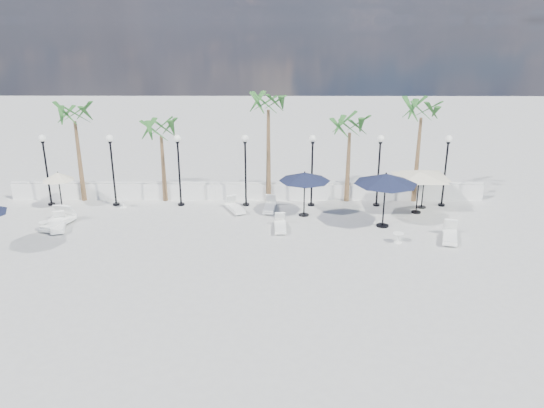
{
  "coord_description": "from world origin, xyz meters",
  "views": [
    {
      "loc": [
        1.56,
        -20.39,
        9.43
      ],
      "look_at": [
        1.42,
        2.4,
        1.5
      ],
      "focal_mm": 35.0,
      "sensor_mm": 36.0,
      "label": 1
    }
  ],
  "objects_px": {
    "lounger_0": "(59,225)",
    "parasol_navy_mid": "(305,177)",
    "lounger_2": "(56,220)",
    "lounger_6": "(450,235)",
    "parasol_cream_small": "(58,177)",
    "parasol_navy_right": "(386,179)",
    "parasol_cream_sq_a": "(420,172)",
    "lounger_3": "(235,207)",
    "lounger_5": "(280,226)",
    "lounger_1": "(58,222)",
    "lounger_4": "(270,207)",
    "parasol_cream_sq_b": "(425,170)"
  },
  "relations": [
    {
      "from": "lounger_0",
      "to": "lounger_2",
      "type": "relative_size",
      "value": 0.94
    },
    {
      "from": "lounger_4",
      "to": "lounger_3",
      "type": "bearing_deg",
      "value": -171.89
    },
    {
      "from": "lounger_5",
      "to": "parasol_cream_small",
      "type": "distance_m",
      "value": 12.01
    },
    {
      "from": "lounger_1",
      "to": "parasol_cream_sq_b",
      "type": "height_order",
      "value": "parasol_cream_sq_b"
    },
    {
      "from": "lounger_0",
      "to": "lounger_2",
      "type": "height_order",
      "value": "lounger_2"
    },
    {
      "from": "lounger_0",
      "to": "parasol_navy_right",
      "type": "xyz_separation_m",
      "value": [
        15.49,
        0.5,
        2.15
      ]
    },
    {
      "from": "parasol_cream_small",
      "to": "lounger_1",
      "type": "bearing_deg",
      "value": -72.24
    },
    {
      "from": "lounger_6",
      "to": "parasol_cream_small",
      "type": "relative_size",
      "value": 1.0
    },
    {
      "from": "lounger_2",
      "to": "parasol_navy_mid",
      "type": "relative_size",
      "value": 0.76
    },
    {
      "from": "lounger_2",
      "to": "parasol_navy_right",
      "type": "distance_m",
      "value": 15.99
    },
    {
      "from": "parasol_cream_sq_a",
      "to": "parasol_cream_sq_b",
      "type": "relative_size",
      "value": 1.09
    },
    {
      "from": "lounger_2",
      "to": "lounger_3",
      "type": "relative_size",
      "value": 1.11
    },
    {
      "from": "lounger_1",
      "to": "parasol_navy_mid",
      "type": "bearing_deg",
      "value": 24.01
    },
    {
      "from": "parasol_navy_mid",
      "to": "parasol_cream_sq_a",
      "type": "xyz_separation_m",
      "value": [
        5.83,
        0.45,
        0.14
      ]
    },
    {
      "from": "lounger_1",
      "to": "parasol_cream_sq_a",
      "type": "height_order",
      "value": "parasol_cream_sq_a"
    },
    {
      "from": "lounger_3",
      "to": "parasol_navy_mid",
      "type": "relative_size",
      "value": 0.69
    },
    {
      "from": "lounger_2",
      "to": "parasol_cream_small",
      "type": "relative_size",
      "value": 0.98
    },
    {
      "from": "parasol_cream_sq_b",
      "to": "lounger_6",
      "type": "bearing_deg",
      "value": -88.43
    },
    {
      "from": "parasol_navy_right",
      "to": "parasol_cream_sq_a",
      "type": "bearing_deg",
      "value": 42.5
    },
    {
      "from": "lounger_2",
      "to": "lounger_1",
      "type": "bearing_deg",
      "value": -43.3
    },
    {
      "from": "parasol_cream_sq_a",
      "to": "parasol_cream_small",
      "type": "bearing_deg",
      "value": 178.26
    },
    {
      "from": "lounger_1",
      "to": "parasol_cream_small",
      "type": "relative_size",
      "value": 1.08
    },
    {
      "from": "lounger_3",
      "to": "lounger_5",
      "type": "distance_m",
      "value": 3.48
    },
    {
      "from": "lounger_0",
      "to": "lounger_6",
      "type": "relative_size",
      "value": 0.93
    },
    {
      "from": "lounger_6",
      "to": "parasol_navy_right",
      "type": "relative_size",
      "value": 0.67
    },
    {
      "from": "lounger_3",
      "to": "lounger_4",
      "type": "bearing_deg",
      "value": -21.09
    },
    {
      "from": "lounger_1",
      "to": "lounger_5",
      "type": "xyz_separation_m",
      "value": [
        10.68,
        -0.33,
        -0.05
      ]
    },
    {
      "from": "lounger_2",
      "to": "parasol_cream_sq_b",
      "type": "bearing_deg",
      "value": 7.76
    },
    {
      "from": "parasol_navy_mid",
      "to": "lounger_4",
      "type": "bearing_deg",
      "value": 157.76
    },
    {
      "from": "lounger_2",
      "to": "lounger_3",
      "type": "xyz_separation_m",
      "value": [
        8.56,
        2.05,
        -0.03
      ]
    },
    {
      "from": "lounger_2",
      "to": "parasol_cream_sq_a",
      "type": "height_order",
      "value": "parasol_cream_sq_a"
    },
    {
      "from": "lounger_5",
      "to": "parasol_cream_small",
      "type": "relative_size",
      "value": 0.82
    },
    {
      "from": "lounger_0",
      "to": "lounger_4",
      "type": "relative_size",
      "value": 1.07
    },
    {
      "from": "parasol_cream_small",
      "to": "lounger_4",
      "type": "bearing_deg",
      "value": -1.53
    },
    {
      "from": "lounger_6",
      "to": "parasol_cream_sq_a",
      "type": "bearing_deg",
      "value": 116.63
    },
    {
      "from": "lounger_1",
      "to": "lounger_4",
      "type": "xyz_separation_m",
      "value": [
        10.15,
        2.35,
        -0.05
      ]
    },
    {
      "from": "parasol_cream_sq_b",
      "to": "parasol_cream_small",
      "type": "height_order",
      "value": "parasol_cream_sq_b"
    },
    {
      "from": "parasol_cream_sq_a",
      "to": "lounger_5",
      "type": "bearing_deg",
      "value": -161.15
    },
    {
      "from": "lounger_5",
      "to": "parasol_navy_right",
      "type": "distance_m",
      "value": 5.43
    },
    {
      "from": "lounger_0",
      "to": "parasol_navy_mid",
      "type": "bearing_deg",
      "value": -7.29
    },
    {
      "from": "lounger_2",
      "to": "parasol_cream_sq_a",
      "type": "xyz_separation_m",
      "value": [
        17.95,
        1.89,
        1.94
      ]
    },
    {
      "from": "lounger_4",
      "to": "parasol_cream_sq_a",
      "type": "bearing_deg",
      "value": 2.72
    },
    {
      "from": "lounger_4",
      "to": "parasol_navy_right",
      "type": "relative_size",
      "value": 0.58
    },
    {
      "from": "lounger_0",
      "to": "lounger_1",
      "type": "distance_m",
      "value": 0.38
    },
    {
      "from": "lounger_0",
      "to": "lounger_4",
      "type": "height_order",
      "value": "lounger_0"
    },
    {
      "from": "parasol_cream_sq_a",
      "to": "lounger_2",
      "type": "bearing_deg",
      "value": -174.0
    },
    {
      "from": "lounger_6",
      "to": "parasol_cream_sq_b",
      "type": "distance_m",
      "value": 4.78
    },
    {
      "from": "lounger_1",
      "to": "lounger_5",
      "type": "bearing_deg",
      "value": 14.44
    },
    {
      "from": "parasol_navy_mid",
      "to": "parasol_cream_small",
      "type": "bearing_deg",
      "value": 175.45
    },
    {
      "from": "lounger_3",
      "to": "parasol_navy_right",
      "type": "distance_m",
      "value": 7.88
    }
  ]
}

